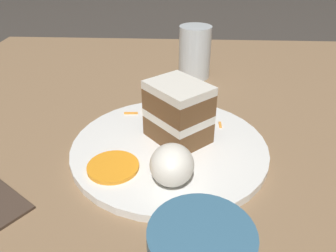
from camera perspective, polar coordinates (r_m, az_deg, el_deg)
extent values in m
plane|color=#38332D|center=(0.56, 2.19, -4.48)|extent=(6.00, 6.00, 0.00)
cube|color=#846647|center=(0.55, 2.22, -3.42)|extent=(1.17, 1.15, 0.02)
cylinder|color=white|center=(0.51, 0.00, -3.71)|extent=(0.30, 0.30, 0.01)
cube|color=brown|center=(0.52, 1.50, -0.49)|extent=(0.12, 0.11, 0.03)
cube|color=white|center=(0.51, 1.53, 1.79)|extent=(0.12, 0.11, 0.01)
cube|color=brown|center=(0.49, 1.57, 4.18)|extent=(0.12, 0.11, 0.03)
cube|color=white|center=(0.48, 1.61, 6.63)|extent=(0.12, 0.11, 0.01)
ellipsoid|color=white|center=(0.43, 0.39, -6.72)|extent=(0.06, 0.06, 0.05)
cylinder|color=orange|center=(0.47, -9.80, -7.00)|extent=(0.07, 0.07, 0.01)
cube|color=orange|center=(0.56, 8.85, 0.22)|extent=(0.02, 0.00, 0.00)
cube|color=orange|center=(0.60, -4.50, 2.62)|extent=(0.02, 0.01, 0.00)
cube|color=orange|center=(0.59, -1.57, 2.08)|extent=(0.02, 0.01, 0.00)
cube|color=orange|center=(0.60, -6.68, 2.25)|extent=(0.01, 0.02, 0.00)
cylinder|color=silver|center=(0.77, 4.52, 12.70)|extent=(0.07, 0.07, 0.12)
cylinder|color=silver|center=(0.78, 4.40, 10.05)|extent=(0.06, 0.06, 0.04)
cylinder|color=#382314|center=(0.27, 5.39, -18.85)|extent=(0.07, 0.07, 0.01)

